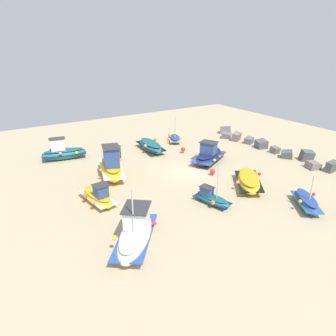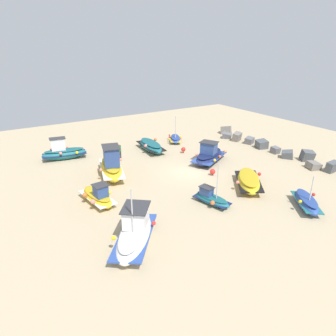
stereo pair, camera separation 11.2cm
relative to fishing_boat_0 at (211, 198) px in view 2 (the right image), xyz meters
name	(u,v)px [view 2 (the right image)]	position (x,y,z in m)	size (l,w,h in m)	color
ground_plane	(189,172)	(-5.85, 2.13, -0.43)	(51.24, 51.24, 0.00)	tan
fishing_boat_0	(211,198)	(0.00, 0.00, 0.00)	(3.21, 1.73, 3.46)	#1E6670
fishing_boat_1	(111,166)	(-8.77, -4.32, 0.57)	(5.70, 3.24, 3.07)	gold
fishing_boat_2	(209,156)	(-6.95, 5.44, 0.28)	(4.02, 5.16, 2.21)	navy
fishing_boat_3	(63,152)	(-15.66, -6.79, 0.32)	(2.36, 4.68, 2.33)	#1E6670
fishing_boat_4	(151,146)	(-13.28, 2.22, 0.13)	(5.01, 2.41, 1.13)	#1E6670
fishing_boat_5	(135,232)	(1.44, -7.05, 0.32)	(5.25, 4.75, 3.84)	white
fishing_boat_6	(306,202)	(4.22, 5.43, 0.06)	(3.63, 3.08, 2.76)	#2D4C9E
fishing_boat_7	(98,196)	(-4.61, -7.17, 0.12)	(3.94, 2.07, 1.72)	gold
fishing_boat_8	(175,139)	(-14.66, 6.39, -0.05)	(3.24, 2.60, 3.31)	#2D4C9E
fishing_boat_9	(248,181)	(-0.57, 4.46, 0.13)	(4.76, 4.25, 1.13)	gold
person_walking	(120,150)	(-12.63, -1.82, 0.53)	(0.32, 0.32, 1.67)	#2D2D38
breakwater_rocks	(272,148)	(-5.86, 13.48, 0.02)	(18.96, 2.94, 1.35)	slate
mooring_buoy_0	(213,172)	(-4.10, 3.54, -0.06)	(0.50, 0.50, 0.62)	#3F3F42
mooring_buoy_1	(183,149)	(-10.63, 4.82, 0.00)	(0.48, 0.48, 0.68)	#3F3F42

